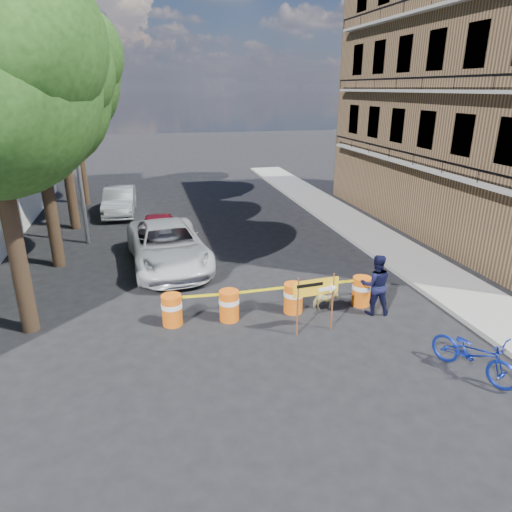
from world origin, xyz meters
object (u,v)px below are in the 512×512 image
barrel_mid_left (229,305)px  pedestrian (376,285)px  barrel_far_right (361,290)px  barrel_far_left (172,309)px  suv_white (168,246)px  barrel_mid_right (293,297)px  sedan_red (158,232)px  bicycle (477,335)px  sedan_silver (120,201)px  detour_sign (321,291)px  dog (325,301)px

barrel_mid_left → pedestrian: size_ratio=0.49×
barrel_far_right → barrel_far_left: bearing=179.0°
suv_white → pedestrian: bearing=-48.5°
barrel_mid_right → sedan_red: (-3.62, 6.93, 0.19)m
bicycle → sedan_silver: bicycle is taller
bicycle → suv_white: size_ratio=0.36×
barrel_mid_left → detour_sign: detour_sign is taller
sedan_red → sedan_silver: (-1.73, 5.94, 0.05)m
barrel_mid_right → barrel_far_right: same height
barrel_mid_left → detour_sign: 2.69m
detour_sign → pedestrian: 2.08m
barrel_mid_right → dog: size_ratio=1.27×
barrel_mid_right → bicycle: 5.04m
detour_sign → pedestrian: size_ratio=0.91×
suv_white → sedan_red: (-0.27, 2.23, -0.13)m
bicycle → sedan_red: bearing=98.7°
detour_sign → dog: size_ratio=2.34×
barrel_far_left → detour_sign: bearing=-19.3°
barrel_far_left → sedan_red: size_ratio=0.23×
barrel_mid_left → sedan_silver: (-3.42, 12.91, 0.23)m
bicycle → sedan_silver: size_ratio=0.48×
detour_sign → sedan_red: 9.13m
barrel_mid_right → detour_sign: (0.33, -1.28, 0.74)m
bicycle → sedan_red: bicycle is taller
barrel_mid_left → barrel_mid_right: (1.93, 0.04, 0.00)m
barrel_mid_right → suv_white: 5.78m
pedestrian → sedan_red: pedestrian is taller
pedestrian → bicycle: size_ratio=0.88×
detour_sign → bicycle: size_ratio=0.80×
barrel_mid_right → sedan_red: bearing=117.5°
barrel_far_left → barrel_far_right: size_ratio=1.00×
sedan_silver → barrel_far_left: bearing=-79.6°
pedestrian → dog: pedestrian is taller
suv_white → bicycle: bearing=-58.7°
bicycle → sedan_red: 12.79m
barrel_far_left → sedan_silver: sedan_silver is taller
barrel_far_left → pedestrian: size_ratio=0.49×
barrel_far_right → bicycle: (0.88, -3.95, 0.57)m
barrel_far_left → sedan_red: sedan_red is taller
barrel_far_left → dog: 4.52m
barrel_far_right → barrel_mid_left: bearing=-179.9°
detour_sign → sedan_silver: bearing=107.6°
barrel_mid_left → barrel_far_right: same height
barrel_mid_right → dog: (0.98, -0.11, -0.17)m
dog → sedan_silver: bearing=38.5°
barrel_far_left → sedan_red: bearing=90.7°
barrel_far_left → sedan_silver: (-1.82, 12.81, 0.23)m
suv_white → sedan_silver: size_ratio=1.33×
barrel_mid_right → detour_sign: size_ratio=0.54×
barrel_far_left → suv_white: 4.65m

